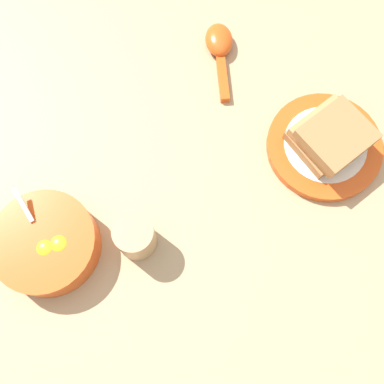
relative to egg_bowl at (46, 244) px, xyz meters
The scene contains 6 objects.
ground_plane 0.31m from the egg_bowl, 136.59° to the right, with size 3.00×3.00×0.00m, color tan.
egg_bowl is the anchor object (origin of this frame).
toast_plate 0.47m from the egg_bowl, 149.88° to the right, with size 0.19×0.19×0.02m.
toast_sandwich 0.47m from the egg_bowl, 149.87° to the right, with size 0.14×0.15×0.06m.
soup_spoon 0.45m from the egg_bowl, 117.56° to the right, with size 0.07×0.15×0.03m.
drinking_cup 0.14m from the egg_bowl, 167.06° to the right, with size 0.06×0.06×0.07m.
Camera 1 is at (-0.01, 0.31, 0.69)m, focal length 42.00 mm.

